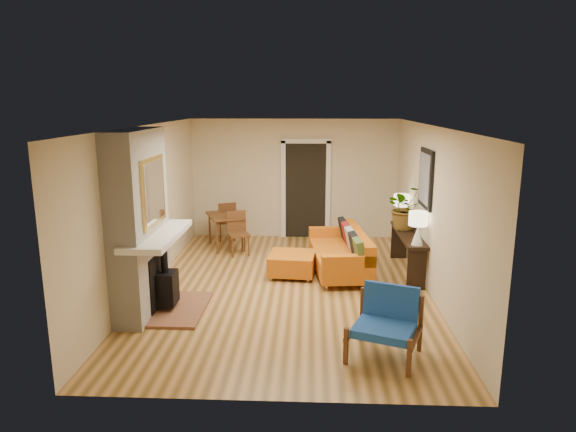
% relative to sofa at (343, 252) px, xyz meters
% --- Properties ---
extents(room_shell, '(6.50, 6.50, 6.50)m').
position_rel_sofa_xyz_m(room_shell, '(-0.35, 1.77, 0.89)').
color(room_shell, tan).
rests_on(room_shell, ground).
extents(fireplace, '(1.09, 1.68, 2.60)m').
position_rel_sofa_xyz_m(fireplace, '(-2.96, -1.87, 0.89)').
color(fireplace, white).
rests_on(fireplace, ground).
extents(sofa, '(1.09, 2.11, 0.80)m').
position_rel_sofa_xyz_m(sofa, '(0.00, 0.00, 0.00)').
color(sofa, silver).
rests_on(sofa, ground).
extents(ottoman, '(0.83, 0.83, 0.39)m').
position_rel_sofa_xyz_m(ottoman, '(-0.90, -0.26, -0.13)').
color(ottoman, silver).
rests_on(ottoman, ground).
extents(blue_chair, '(0.99, 0.98, 0.81)m').
position_rel_sofa_xyz_m(blue_chair, '(0.33, -3.04, 0.09)').
color(blue_chair, brown).
rests_on(blue_chair, ground).
extents(dining_table, '(1.06, 1.60, 0.85)m').
position_rel_sofa_xyz_m(dining_table, '(-2.28, 1.44, 0.21)').
color(dining_table, brown).
rests_on(dining_table, ground).
extents(console_table, '(0.34, 1.85, 0.72)m').
position_rel_sofa_xyz_m(console_table, '(1.12, -0.02, 0.23)').
color(console_table, black).
rests_on(console_table, ground).
extents(lamp_near, '(0.30, 0.30, 0.54)m').
position_rel_sofa_xyz_m(lamp_near, '(1.12, -0.78, 0.71)').
color(lamp_near, white).
rests_on(lamp_near, console_table).
extents(lamp_far, '(0.30, 0.30, 0.54)m').
position_rel_sofa_xyz_m(lamp_far, '(1.12, 0.76, 0.71)').
color(lamp_far, white).
rests_on(lamp_far, console_table).
extents(houseplant, '(0.88, 0.83, 0.80)m').
position_rel_sofa_xyz_m(houseplant, '(1.11, 0.27, 0.77)').
color(houseplant, '#1E5919').
rests_on(houseplant, console_table).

